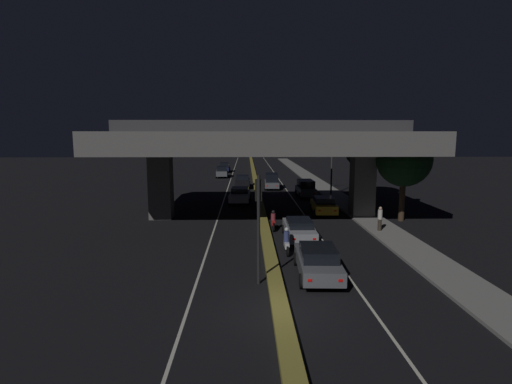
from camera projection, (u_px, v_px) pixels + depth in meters
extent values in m
plane|color=black|center=(280.00, 313.00, 15.11)|extent=(200.00, 200.00, 0.00)
cube|color=beige|center=(228.00, 188.00, 49.63)|extent=(0.12, 126.00, 0.00)
cube|color=beige|center=(285.00, 188.00, 49.81)|extent=(0.12, 126.00, 0.00)
cube|color=olive|center=(256.00, 187.00, 49.70)|extent=(0.68, 126.00, 0.26)
cube|color=gray|center=(335.00, 196.00, 42.99)|extent=(2.49, 126.00, 0.14)
cube|color=#5B5956|center=(161.00, 185.00, 31.61)|extent=(1.73, 1.62, 5.28)
cube|color=#5B5956|center=(362.00, 185.00, 32.00)|extent=(1.73, 1.62, 5.28)
cube|color=#5B5956|center=(262.00, 142.00, 31.31)|extent=(23.66, 13.55, 1.57)
cube|color=#333335|center=(262.00, 126.00, 31.13)|extent=(23.66, 0.40, 0.90)
cylinder|color=black|center=(259.00, 231.00, 17.69)|extent=(0.14, 0.14, 4.93)
cube|color=black|center=(258.00, 190.00, 17.61)|extent=(0.30, 0.28, 0.95)
sphere|color=red|center=(258.00, 183.00, 17.71)|extent=(0.18, 0.18, 0.18)
sphere|color=black|center=(258.00, 190.00, 17.75)|extent=(0.18, 0.18, 0.18)
sphere|color=black|center=(258.00, 196.00, 17.80)|extent=(0.18, 0.18, 0.18)
cylinder|color=#2D2D30|center=(332.00, 159.00, 42.93)|extent=(0.18, 0.18, 7.89)
cylinder|color=#2D2D30|center=(322.00, 124.00, 42.35)|extent=(2.22, 0.10, 0.10)
ellipsoid|color=#F2B759|center=(312.00, 125.00, 42.34)|extent=(0.56, 0.32, 0.24)
cube|color=#515459|center=(317.00, 263.00, 18.91)|extent=(2.02, 4.79, 0.64)
cube|color=black|center=(318.00, 253.00, 18.59)|extent=(1.70, 2.33, 0.52)
cylinder|color=black|center=(296.00, 259.00, 20.51)|extent=(0.23, 0.67, 0.66)
cylinder|color=black|center=(331.00, 259.00, 20.48)|extent=(0.23, 0.67, 0.66)
cylinder|color=black|center=(302.00, 281.00, 17.43)|extent=(0.23, 0.67, 0.66)
cylinder|color=black|center=(343.00, 281.00, 17.40)|extent=(0.23, 0.67, 0.66)
cube|color=red|center=(310.00, 280.00, 16.58)|extent=(0.18, 0.04, 0.11)
cube|color=red|center=(341.00, 281.00, 16.55)|extent=(0.18, 0.04, 0.11)
cube|color=gray|center=(299.00, 230.00, 25.58)|extent=(1.70, 4.68, 0.61)
cube|color=black|center=(300.00, 223.00, 25.27)|extent=(1.50, 2.25, 0.42)
cylinder|color=black|center=(284.00, 229.00, 27.13)|extent=(0.20, 0.58, 0.58)
cylinder|color=black|center=(308.00, 229.00, 27.17)|extent=(0.20, 0.58, 0.58)
cylinder|color=black|center=(289.00, 241.00, 24.08)|extent=(0.20, 0.58, 0.58)
cylinder|color=black|center=(316.00, 241.00, 24.12)|extent=(0.20, 0.58, 0.58)
cube|color=red|center=(294.00, 239.00, 23.24)|extent=(0.18, 0.03, 0.11)
cube|color=red|center=(314.00, 239.00, 23.27)|extent=(0.18, 0.03, 0.11)
cube|color=gold|center=(324.00, 206.00, 33.38)|extent=(1.94, 4.18, 0.69)
cube|color=black|center=(324.00, 200.00, 33.09)|extent=(1.64, 2.03, 0.50)
cylinder|color=black|center=(311.00, 207.00, 34.78)|extent=(0.23, 0.67, 0.66)
cylinder|color=black|center=(331.00, 208.00, 34.75)|extent=(0.23, 0.67, 0.66)
cylinder|color=black|center=(315.00, 214.00, 32.10)|extent=(0.23, 0.67, 0.66)
cylinder|color=black|center=(337.00, 214.00, 32.07)|extent=(0.23, 0.67, 0.66)
cube|color=red|center=(320.00, 211.00, 31.34)|extent=(0.18, 0.04, 0.11)
cube|color=red|center=(335.00, 211.00, 31.32)|extent=(0.18, 0.04, 0.11)
cube|color=#515459|center=(306.00, 191.00, 42.23)|extent=(1.78, 4.02, 0.73)
cube|color=black|center=(306.00, 184.00, 42.22)|extent=(1.56, 2.90, 0.77)
cylinder|color=black|center=(296.00, 192.00, 43.55)|extent=(0.21, 0.70, 0.70)
cylinder|color=black|center=(311.00, 192.00, 43.63)|extent=(0.21, 0.70, 0.70)
cylinder|color=black|center=(300.00, 196.00, 40.95)|extent=(0.21, 0.70, 0.70)
cylinder|color=black|center=(316.00, 196.00, 41.02)|extent=(0.21, 0.70, 0.70)
cube|color=red|center=(303.00, 193.00, 40.22)|extent=(0.18, 0.03, 0.11)
cube|color=red|center=(315.00, 193.00, 40.27)|extent=(0.18, 0.03, 0.11)
cube|color=#515459|center=(272.00, 184.00, 48.81)|extent=(1.83, 4.28, 0.63)
cube|color=black|center=(272.00, 177.00, 48.80)|extent=(1.58, 3.09, 0.94)
cylinder|color=black|center=(265.00, 185.00, 50.25)|extent=(0.22, 0.59, 0.59)
cylinder|color=black|center=(278.00, 185.00, 50.23)|extent=(0.22, 0.59, 0.59)
cylinder|color=black|center=(265.00, 188.00, 47.49)|extent=(0.22, 0.59, 0.59)
cylinder|color=black|center=(279.00, 188.00, 47.47)|extent=(0.22, 0.59, 0.59)
cube|color=red|center=(267.00, 186.00, 46.72)|extent=(0.18, 0.04, 0.11)
cube|color=red|center=(277.00, 186.00, 46.71)|extent=(0.18, 0.04, 0.11)
cube|color=silver|center=(240.00, 196.00, 39.18)|extent=(2.08, 4.79, 0.67)
cube|color=black|center=(240.00, 190.00, 39.33)|extent=(1.75, 2.33, 0.45)
cylinder|color=black|center=(249.00, 202.00, 37.67)|extent=(0.23, 0.63, 0.62)
cylinder|color=black|center=(229.00, 202.00, 37.71)|extent=(0.23, 0.63, 0.62)
cylinder|color=black|center=(250.00, 197.00, 40.75)|extent=(0.23, 0.63, 0.62)
cylinder|color=black|center=(232.00, 197.00, 40.78)|extent=(0.23, 0.63, 0.62)
cube|color=white|center=(248.00, 193.00, 41.52)|extent=(0.18, 0.04, 0.11)
cube|color=white|center=(235.00, 193.00, 41.54)|extent=(0.18, 0.04, 0.11)
cube|color=black|center=(243.00, 182.00, 49.87)|extent=(1.74, 4.31, 0.73)
cube|color=black|center=(243.00, 177.00, 50.00)|extent=(1.53, 2.07, 0.44)
cylinder|color=black|center=(249.00, 186.00, 48.54)|extent=(0.20, 0.69, 0.69)
cylinder|color=black|center=(236.00, 186.00, 48.50)|extent=(0.20, 0.69, 0.69)
cylinder|color=black|center=(249.00, 183.00, 51.35)|extent=(0.20, 0.69, 0.69)
cylinder|color=black|center=(236.00, 183.00, 51.31)|extent=(0.20, 0.69, 0.69)
cube|color=white|center=(247.00, 181.00, 52.04)|extent=(0.18, 0.03, 0.11)
cube|color=white|center=(238.00, 181.00, 52.02)|extent=(0.18, 0.03, 0.11)
cube|color=#515459|center=(222.00, 173.00, 61.73)|extent=(1.86, 4.61, 0.72)
cube|color=black|center=(222.00, 168.00, 61.63)|extent=(1.58, 2.79, 0.63)
cylinder|color=black|center=(227.00, 176.00, 60.36)|extent=(0.23, 0.65, 0.64)
cylinder|color=black|center=(216.00, 176.00, 60.25)|extent=(0.23, 0.65, 0.64)
cylinder|color=black|center=(227.00, 174.00, 63.32)|extent=(0.23, 0.65, 0.64)
cylinder|color=black|center=(217.00, 174.00, 63.20)|extent=(0.23, 0.65, 0.64)
cube|color=white|center=(225.00, 172.00, 64.04)|extent=(0.18, 0.04, 0.11)
cube|color=white|center=(218.00, 172.00, 63.96)|extent=(0.18, 0.04, 0.11)
cube|color=#141938|center=(225.00, 169.00, 70.06)|extent=(1.71, 4.35, 0.56)
cube|color=black|center=(225.00, 165.00, 69.97)|extent=(1.50, 2.61, 0.78)
cylinder|color=black|center=(229.00, 171.00, 68.71)|extent=(0.20, 0.66, 0.66)
cylinder|color=black|center=(219.00, 171.00, 68.66)|extent=(0.20, 0.66, 0.66)
cylinder|color=black|center=(230.00, 169.00, 71.54)|extent=(0.20, 0.66, 0.66)
cylinder|color=black|center=(220.00, 169.00, 71.50)|extent=(0.20, 0.66, 0.66)
cube|color=white|center=(228.00, 168.00, 72.25)|extent=(0.18, 0.03, 0.11)
cube|color=white|center=(222.00, 168.00, 72.22)|extent=(0.18, 0.03, 0.11)
cylinder|color=black|center=(285.00, 245.00, 23.28)|extent=(0.08, 0.57, 0.57)
cylinder|color=black|center=(288.00, 252.00, 21.97)|extent=(0.10, 0.57, 0.57)
cube|color=silver|center=(286.00, 244.00, 22.59)|extent=(0.24, 1.01, 0.32)
cylinder|color=navy|center=(287.00, 237.00, 22.53)|extent=(0.32, 0.32, 0.59)
sphere|color=silver|center=(287.00, 229.00, 22.47)|extent=(0.24, 0.24, 0.24)
cube|color=red|center=(288.00, 248.00, 21.89)|extent=(0.08, 0.03, 0.08)
cylinder|color=black|center=(273.00, 223.00, 28.66)|extent=(0.10, 0.64, 0.64)
cylinder|color=black|center=(273.00, 227.00, 27.49)|extent=(0.12, 0.64, 0.64)
cube|color=maroon|center=(273.00, 222.00, 28.04)|extent=(0.27, 0.91, 0.32)
cylinder|color=maroon|center=(273.00, 217.00, 27.98)|extent=(0.33, 0.33, 0.47)
sphere|color=black|center=(273.00, 212.00, 27.93)|extent=(0.24, 0.24, 0.24)
cube|color=red|center=(274.00, 224.00, 27.41)|extent=(0.08, 0.03, 0.08)
cylinder|color=#2D261E|center=(380.00, 225.00, 27.27)|extent=(0.26, 0.26, 0.78)
cylinder|color=beige|center=(380.00, 215.00, 27.16)|extent=(0.30, 0.30, 0.65)
sphere|color=tan|center=(380.00, 208.00, 27.10)|extent=(0.21, 0.21, 0.21)
cylinder|color=#38281C|center=(402.00, 200.00, 30.79)|extent=(0.44, 0.44, 3.21)
sphere|color=black|center=(404.00, 159.00, 30.33)|extent=(4.15, 4.15, 4.15)
cylinder|color=#38281C|center=(366.00, 182.00, 41.16)|extent=(0.33, 0.33, 3.53)
sphere|color=black|center=(368.00, 147.00, 40.64)|extent=(4.74, 4.74, 4.74)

